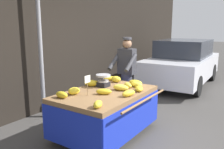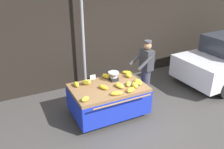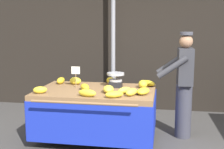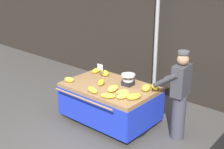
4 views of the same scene
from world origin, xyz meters
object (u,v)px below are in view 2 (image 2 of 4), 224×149
banana_bunch_2 (87,82)px  banana_cart (108,94)px  banana_bunch_6 (138,82)px  vendor_person (146,70)px  banana_bunch_3 (135,85)px  banana_bunch_11 (85,99)px  street_pole (83,41)px  banana_bunch_8 (127,73)px  banana_bunch_1 (131,90)px  banana_bunch_5 (120,85)px  banana_bunch_10 (129,84)px  banana_bunch_9 (128,75)px  banana_bunch_12 (76,84)px  price_sign (93,78)px  banana_bunch_7 (107,76)px  weighing_scale (114,76)px  banana_bunch_0 (117,93)px  banana_bunch_4 (104,87)px

banana_bunch_2 → banana_cart: bearing=-38.0°
banana_bunch_6 → vendor_person: 0.83m
banana_bunch_3 → banana_bunch_11: bearing=-175.6°
street_pole → banana_bunch_8: size_ratio=10.43×
banana_bunch_1 → banana_bunch_3: 0.28m
banana_bunch_8 → vendor_person: (0.57, -0.06, 0.00)m
banana_bunch_5 → banana_bunch_10: size_ratio=1.22×
street_pole → banana_bunch_5: (0.24, -1.83, -0.65)m
banana_cart → banana_bunch_1: 0.65m
banana_bunch_9 → banana_bunch_12: banana_bunch_9 is taller
price_sign → banana_bunch_9: (1.07, 0.13, -0.18)m
banana_bunch_7 → banana_bunch_9: banana_bunch_9 is taller
banana_bunch_3 → banana_bunch_9: (0.12, 0.54, 0.01)m
banana_bunch_1 → banana_bunch_3: size_ratio=0.98×
banana_cart → banana_bunch_3: size_ratio=6.83×
banana_bunch_1 → banana_bunch_2: bearing=134.6°
banana_cart → banana_bunch_7: size_ratio=6.74×
banana_bunch_2 → banana_bunch_12: banana_bunch_2 is taller
weighing_scale → banana_bunch_8: 0.55m
banana_cart → banana_bunch_8: banana_bunch_8 is taller
banana_bunch_2 → banana_bunch_6: 1.30m
price_sign → banana_bunch_0: price_sign is taller
banana_bunch_10 → banana_bunch_12: bearing=155.2°
banana_bunch_1 → banana_bunch_10: 0.31m
weighing_scale → banana_bunch_11: weighing_scale is taller
banana_bunch_5 → banana_bunch_6: 0.52m
banana_bunch_6 → banana_bunch_12: 1.56m
banana_cart → weighing_scale: 0.49m
banana_bunch_1 → banana_bunch_9: banana_bunch_9 is taller
weighing_scale → banana_bunch_10: bearing=-64.7°
banana_bunch_1 → banana_bunch_10: size_ratio=1.10×
price_sign → banana_bunch_4: bearing=-43.4°
banana_cart → banana_bunch_0: 0.55m
price_sign → banana_bunch_12: price_sign is taller
banana_bunch_5 → banana_bunch_11: (-0.98, -0.23, -0.00)m
banana_cart → banana_bunch_3: (0.59, -0.30, 0.26)m
street_pole → price_sign: bearing=-102.7°
banana_bunch_8 → banana_bunch_2: bearing=-175.9°
banana_cart → banana_bunch_12: 0.83m
banana_bunch_8 → banana_bunch_10: banana_bunch_10 is taller
banana_bunch_0 → banana_bunch_4: 0.42m
banana_bunch_4 → banana_bunch_8: 1.08m
price_sign → banana_bunch_12: 0.47m
banana_bunch_11 → weighing_scale: bearing=32.3°
banana_cart → weighing_scale: (0.27, 0.25, 0.32)m
banana_bunch_10 → banana_bunch_12: 1.30m
banana_bunch_1 → banana_bunch_10: banana_bunch_10 is taller
banana_bunch_3 → banana_bunch_7: size_ratio=0.99×
price_sign → banana_bunch_1: bearing=-38.8°
price_sign → banana_bunch_2: price_sign is taller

